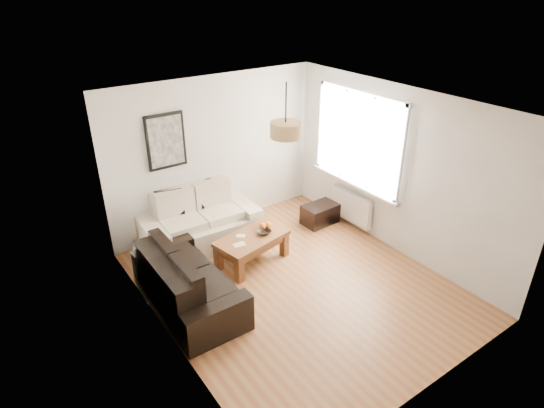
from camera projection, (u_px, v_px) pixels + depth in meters
floor at (296, 284)px, 6.52m from camera, size 4.50×4.50×0.00m
ceiling at (301, 106)px, 5.33m from camera, size 3.80×4.50×0.00m
wall_back at (215, 154)px, 7.56m from camera, size 3.80×0.04×2.60m
wall_front at (445, 293)px, 4.29m from camera, size 3.80×0.04×2.60m
wall_left at (162, 250)px, 4.95m from camera, size 0.04×4.50×2.60m
wall_right at (397, 171)px, 6.89m from camera, size 0.04×4.50×2.60m
window_bay at (359, 139)px, 7.32m from camera, size 0.14×1.90×1.60m
radiator at (351, 206)px, 7.86m from camera, size 0.10×0.90×0.52m
poster at (166, 141)px, 6.92m from camera, size 0.62×0.04×0.87m
pendant_shade at (286, 130)px, 5.72m from camera, size 0.40×0.40×0.20m
loveseat_cream at (200, 219)px, 7.30m from camera, size 1.87×1.06×0.91m
sofa_leather at (188, 280)px, 5.96m from camera, size 0.90×1.84×0.80m
coffee_table at (252, 249)px, 6.93m from camera, size 1.20×0.81×0.45m
ottoman at (320, 214)px, 8.04m from camera, size 0.63×0.42×0.35m
cushion_left at (169, 203)px, 7.12m from camera, size 0.44×0.21×0.42m
cushion_right at (205, 193)px, 7.45m from camera, size 0.41×0.26×0.39m
fruit_bowl at (264, 232)px, 6.90m from camera, size 0.24×0.24×0.05m
orange_a at (264, 227)px, 7.00m from camera, size 0.08×0.08×0.07m
orange_b at (268, 224)px, 7.08m from camera, size 0.10×0.10×0.09m
orange_c at (262, 225)px, 7.05m from camera, size 0.10×0.10×0.09m
papers at (239, 245)px, 6.62m from camera, size 0.19×0.15×0.01m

